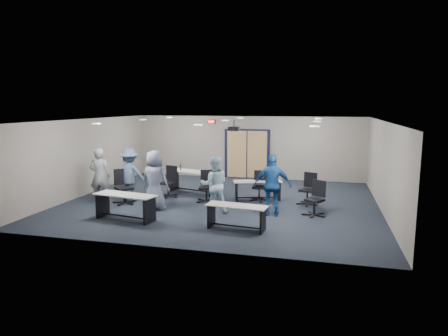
% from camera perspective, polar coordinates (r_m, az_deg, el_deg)
% --- Properties ---
extents(floor, '(10.00, 10.00, 0.00)m').
position_cam_1_polar(floor, '(13.34, -0.35, -4.82)').
color(floor, black).
rests_on(floor, ground).
extents(back_wall, '(10.00, 0.04, 2.70)m').
position_cam_1_polar(back_wall, '(17.44, 3.33, 2.96)').
color(back_wall, gray).
rests_on(back_wall, floor).
extents(front_wall, '(10.00, 0.04, 2.70)m').
position_cam_1_polar(front_wall, '(8.86, -7.61, -3.08)').
color(front_wall, gray).
rests_on(front_wall, floor).
extents(left_wall, '(0.04, 9.00, 2.70)m').
position_cam_1_polar(left_wall, '(15.11, -19.06, 1.53)').
color(left_wall, gray).
rests_on(left_wall, floor).
extents(right_wall, '(0.04, 9.00, 2.70)m').
position_cam_1_polar(right_wall, '(12.80, 21.88, 0.10)').
color(right_wall, gray).
rests_on(right_wall, floor).
extents(ceiling, '(10.00, 9.00, 0.04)m').
position_cam_1_polar(ceiling, '(12.96, -0.36, 6.85)').
color(ceiling, silver).
rests_on(ceiling, back_wall).
extents(double_door, '(2.00, 0.07, 2.20)m').
position_cam_1_polar(double_door, '(17.44, 3.30, 1.97)').
color(double_door, black).
rests_on(double_door, back_wall).
extents(exit_sign, '(0.32, 0.07, 0.18)m').
position_cam_1_polar(exit_sign, '(17.67, -1.81, 6.63)').
color(exit_sign, black).
rests_on(exit_sign, back_wall).
extents(ceiling_projector, '(0.35, 0.32, 0.37)m').
position_cam_1_polar(ceiling_projector, '(13.38, 1.43, 5.65)').
color(ceiling_projector, black).
rests_on(ceiling_projector, ceiling).
extents(ceiling_can_lights, '(6.24, 5.74, 0.02)m').
position_cam_1_polar(ceiling_can_lights, '(13.20, -0.08, 6.76)').
color(ceiling_can_lights, white).
rests_on(ceiling_can_lights, ceiling).
extents(table_front_left, '(1.87, 0.89, 0.73)m').
position_cam_1_polar(table_front_left, '(11.50, -13.92, -4.79)').
color(table_front_left, '#B8B4AE').
rests_on(table_front_left, floor).
extents(table_front_right, '(1.64, 0.71, 0.64)m').
position_cam_1_polar(table_front_right, '(10.34, 1.81, -6.42)').
color(table_front_right, '#B8B4AE').
rests_on(table_front_right, floor).
extents(table_back_left, '(2.08, 1.14, 1.10)m').
position_cam_1_polar(table_back_left, '(14.59, -4.44, -1.40)').
color(table_back_left, '#B8B4AE').
rests_on(table_back_left, floor).
extents(table_back_right, '(1.71, 1.01, 0.66)m').
position_cam_1_polar(table_back_right, '(13.51, 4.82, -2.72)').
color(table_back_right, '#B8B4AE').
rests_on(table_back_right, floor).
extents(chair_back_a, '(0.83, 0.83, 1.08)m').
position_cam_1_polar(chair_back_a, '(14.02, -8.00, -1.96)').
color(chair_back_a, black).
rests_on(chair_back_a, floor).
extents(chair_back_b, '(0.76, 0.76, 1.04)m').
position_cam_1_polar(chair_back_b, '(13.20, -2.54, -2.65)').
color(chair_back_b, black).
rests_on(chair_back_b, floor).
extents(chair_back_c, '(0.64, 0.64, 0.99)m').
position_cam_1_polar(chair_back_c, '(13.43, 5.07, -2.58)').
color(chair_back_c, black).
rests_on(chair_back_c, floor).
extents(chair_back_d, '(0.83, 0.83, 1.03)m').
position_cam_1_polar(chair_back_d, '(13.10, 11.87, -2.96)').
color(chair_back_d, black).
rests_on(chair_back_d, floor).
extents(chair_loose_left, '(1.00, 1.00, 1.13)m').
position_cam_1_polar(chair_loose_left, '(13.35, -14.08, -2.61)').
color(chair_loose_left, black).
rests_on(chair_loose_left, floor).
extents(chair_loose_right, '(0.88, 0.88, 1.03)m').
position_cam_1_polar(chair_loose_right, '(11.84, 12.80, -4.28)').
color(chair_loose_right, black).
rests_on(chair_loose_right, floor).
extents(person_gray, '(0.76, 0.59, 1.83)m').
position_cam_1_polar(person_gray, '(13.49, -17.32, -1.11)').
color(person_gray, gray).
rests_on(person_gray, floor).
extents(person_plaid, '(0.95, 0.67, 1.83)m').
position_cam_1_polar(person_plaid, '(12.38, -9.85, -1.71)').
color(person_plaid, slate).
rests_on(person_plaid, floor).
extents(person_lightblue, '(0.99, 0.87, 1.71)m').
position_cam_1_polar(person_lightblue, '(11.85, -1.38, -2.36)').
color(person_lightblue, '#B0D5E9').
rests_on(person_lightblue, floor).
extents(person_navy, '(1.08, 0.49, 1.81)m').
position_cam_1_polar(person_navy, '(11.58, 6.96, -2.45)').
color(person_navy, navy).
rests_on(person_navy, floor).
extents(person_back, '(1.24, 0.83, 1.78)m').
position_cam_1_polar(person_back, '(13.61, -13.32, -0.95)').
color(person_back, '#3E516F').
rests_on(person_back, floor).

